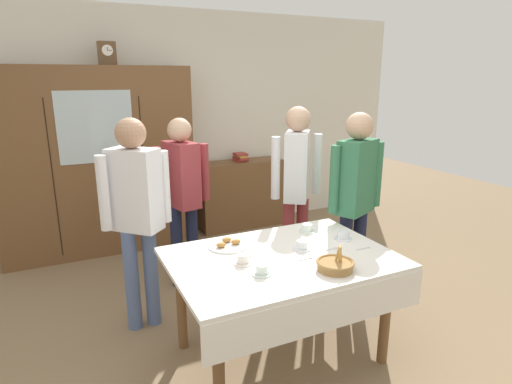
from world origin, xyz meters
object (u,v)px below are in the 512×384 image
(person_beside_shelf, at_px, (355,190))
(tea_cup_center, at_px, (302,245))
(book_stack, at_px, (240,157))
(spoon_near_left, at_px, (365,248))
(dining_table, at_px, (284,273))
(wall_cabinet, at_px, (97,162))
(bookshelf_low, at_px, (241,194))
(person_by_cabinet, at_px, (182,187))
(tea_cup_far_left, at_px, (307,229))
(spoon_far_right, at_px, (332,249))
(person_behind_table_right, at_px, (297,179))
(mantel_clock, at_px, (107,53))
(tea_cup_far_right, at_px, (343,236))
(pastry_plate, at_px, (228,245))
(spoon_near_right, at_px, (307,259))
(tea_cup_mid_right, at_px, (243,259))
(bread_basket, at_px, (335,265))
(tea_cup_near_right, at_px, (262,270))
(person_behind_table_left, at_px, (136,205))

(person_beside_shelf, bearing_deg, tea_cup_center, -153.33)
(book_stack, distance_m, spoon_near_left, 2.76)
(dining_table, height_order, wall_cabinet, wall_cabinet)
(bookshelf_low, bearing_deg, wall_cabinet, -178.33)
(wall_cabinet, relative_size, person_by_cabinet, 1.30)
(tea_cup_far_left, bearing_deg, spoon_near_left, -66.87)
(spoon_far_right, distance_m, person_behind_table_right, 1.07)
(mantel_clock, distance_m, spoon_near_left, 3.30)
(tea_cup_far_left, bearing_deg, bookshelf_low, 79.38)
(tea_cup_far_left, relative_size, tea_cup_far_right, 1.00)
(wall_cabinet, height_order, tea_cup_far_left, wall_cabinet)
(pastry_plate, bearing_deg, tea_cup_far_right, -16.19)
(tea_cup_far_right, bearing_deg, spoon_near_right, -156.60)
(tea_cup_mid_right, bearing_deg, person_by_cabinet, 90.66)
(person_by_cabinet, bearing_deg, bread_basket, -73.32)
(wall_cabinet, xyz_separation_m, person_by_cabinet, (0.60, -1.22, -0.06))
(bookshelf_low, xyz_separation_m, person_by_cabinet, (-1.13, -1.27, 0.52))
(tea_cup_mid_right, relative_size, spoon_near_left, 1.09)
(book_stack, bearing_deg, mantel_clock, -178.08)
(tea_cup_far_right, bearing_deg, dining_table, -169.27)
(tea_cup_near_right, xyz_separation_m, tea_cup_center, (0.43, 0.23, 0.00))
(tea_cup_far_left, relative_size, pastry_plate, 0.46)
(bookshelf_low, bearing_deg, person_beside_shelf, -87.38)
(bookshelf_low, distance_m, person_by_cabinet, 1.77)
(pastry_plate, bearing_deg, mantel_clock, 100.96)
(tea_cup_mid_right, bearing_deg, pastry_plate, 86.62)
(dining_table, distance_m, person_beside_shelf, 1.09)
(tea_cup_near_right, height_order, spoon_near_left, tea_cup_near_right)
(tea_cup_center, relative_size, pastry_plate, 0.46)
(tea_cup_center, xyz_separation_m, pastry_plate, (-0.45, 0.27, -0.02))
(tea_cup_far_right, bearing_deg, tea_cup_center, -175.84)
(mantel_clock, height_order, tea_cup_far_left, mantel_clock)
(tea_cup_near_right, distance_m, spoon_near_left, 0.84)
(tea_cup_center, relative_size, person_by_cabinet, 0.08)
(wall_cabinet, relative_size, bread_basket, 8.57)
(spoon_near_right, bearing_deg, tea_cup_far_left, 57.94)
(dining_table, distance_m, person_by_cabinet, 1.44)
(book_stack, relative_size, tea_cup_near_right, 1.76)
(pastry_plate, height_order, person_beside_shelf, person_beside_shelf)
(mantel_clock, relative_size, spoon_near_left, 2.02)
(dining_table, distance_m, tea_cup_far_right, 0.59)
(tea_cup_far_right, xyz_separation_m, pastry_plate, (-0.83, 0.24, -0.01))
(person_behind_table_right, distance_m, person_behind_table_left, 1.48)
(spoon_near_right, bearing_deg, dining_table, 147.66)
(tea_cup_mid_right, height_order, person_behind_table_right, person_behind_table_right)
(spoon_near_left, bearing_deg, person_behind_table_left, 146.40)
(wall_cabinet, height_order, pastry_plate, wall_cabinet)
(tea_cup_near_right, relative_size, spoon_near_right, 1.09)
(tea_cup_center, distance_m, spoon_near_left, 0.45)
(dining_table, distance_m, spoon_near_right, 0.19)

